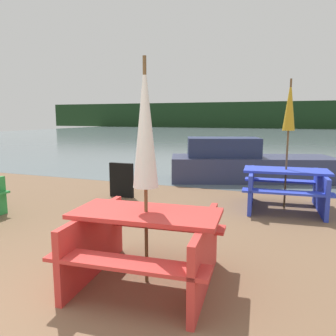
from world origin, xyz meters
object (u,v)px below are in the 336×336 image
at_px(picnic_table_red, 146,240).
at_px(signboard, 122,180).
at_px(picnic_table_blue, 285,186).
at_px(umbrella_white, 145,125).
at_px(umbrella_gold, 290,108).
at_px(boat, 246,164).

bearing_deg(picnic_table_red, signboard, 122.33).
distance_m(picnic_table_red, picnic_table_blue, 3.71).
xyz_separation_m(picnic_table_blue, umbrella_white, (-1.32, -3.47, 1.20)).
bearing_deg(umbrella_white, picnic_table_red, 0.00).
relative_size(picnic_table_blue, signboard, 2.18).
bearing_deg(picnic_table_blue, umbrella_gold, 75.96).
relative_size(umbrella_gold, umbrella_white, 1.04).
xyz_separation_m(boat, signboard, (-2.29, -2.92, -0.07)).
relative_size(umbrella_gold, boat, 0.53).
height_order(picnic_table_blue, signboard, picnic_table_blue).
relative_size(boat, signboard, 6.11).
bearing_deg(picnic_table_blue, umbrella_white, -110.80).
bearing_deg(umbrella_white, umbrella_gold, 69.20).
relative_size(picnic_table_red, umbrella_white, 0.70).
height_order(picnic_table_red, umbrella_white, umbrella_white).
xyz_separation_m(umbrella_white, boat, (0.25, 6.14, -1.22)).
xyz_separation_m(umbrella_white, signboard, (-2.04, 3.22, -1.28)).
relative_size(umbrella_white, signboard, 3.10).
distance_m(boat, signboard, 3.71).
bearing_deg(umbrella_gold, picnic_table_red, -110.80).
height_order(boat, signboard, boat).
bearing_deg(picnic_table_blue, picnic_table_red, -110.80).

